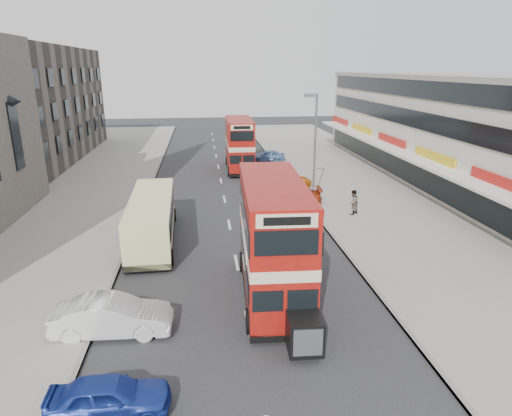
{
  "coord_description": "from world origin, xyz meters",
  "views": [
    {
      "loc": [
        -1.59,
        -13.69,
        9.9
      ],
      "look_at": [
        0.91,
        6.89,
        3.35
      ],
      "focal_mm": 31.37,
      "sensor_mm": 36.0,
      "label": 1
    }
  ],
  "objects_px": {
    "bus_second": "(239,144)",
    "car_left_near": "(109,397)",
    "street_lamp": "(314,141)",
    "car_right_a": "(290,196)",
    "coach": "(152,218)",
    "bus_main": "(273,240)",
    "car_right_b": "(288,182)",
    "car_right_c": "(267,156)",
    "car_left_front": "(112,316)",
    "cyclist": "(291,192)",
    "pedestrian_near": "(353,202)"
  },
  "relations": [
    {
      "from": "street_lamp",
      "to": "car_right_b",
      "type": "height_order",
      "value": "street_lamp"
    },
    {
      "from": "car_left_near",
      "to": "cyclist",
      "type": "distance_m",
      "value": 23.02
    },
    {
      "from": "car_left_front",
      "to": "car_right_b",
      "type": "distance_m",
      "value": 23.36
    },
    {
      "from": "street_lamp",
      "to": "car_left_near",
      "type": "bearing_deg",
      "value": -118.63
    },
    {
      "from": "car_right_b",
      "to": "car_right_c",
      "type": "xyz_separation_m",
      "value": [
        -0.1,
        11.39,
        0.11
      ]
    },
    {
      "from": "car_right_b",
      "to": "car_right_c",
      "type": "distance_m",
      "value": 11.39
    },
    {
      "from": "street_lamp",
      "to": "car_right_a",
      "type": "xyz_separation_m",
      "value": [
        -1.67,
        0.0,
        -4.12
      ]
    },
    {
      "from": "coach",
      "to": "street_lamp",
      "type": "bearing_deg",
      "value": 27.54
    },
    {
      "from": "car_right_c",
      "to": "cyclist",
      "type": "xyz_separation_m",
      "value": [
        -0.48,
        -15.51,
        0.13
      ]
    },
    {
      "from": "bus_main",
      "to": "car_right_b",
      "type": "relative_size",
      "value": 2.45
    },
    {
      "from": "car_right_b",
      "to": "coach",
      "type": "bearing_deg",
      "value": -50.04
    },
    {
      "from": "coach",
      "to": "pedestrian_near",
      "type": "xyz_separation_m",
      "value": [
        13.27,
        3.07,
        -0.45
      ]
    },
    {
      "from": "car_left_near",
      "to": "car_right_c",
      "type": "xyz_separation_m",
      "value": [
        10.06,
        36.44,
        0.03
      ]
    },
    {
      "from": "bus_second",
      "to": "pedestrian_near",
      "type": "distance_m",
      "value": 16.91
    },
    {
      "from": "bus_second",
      "to": "car_right_a",
      "type": "distance_m",
      "value": 12.75
    },
    {
      "from": "coach",
      "to": "car_left_front",
      "type": "height_order",
      "value": "coach"
    },
    {
      "from": "car_left_near",
      "to": "pedestrian_near",
      "type": "distance_m",
      "value": 21.62
    },
    {
      "from": "coach",
      "to": "car_right_a",
      "type": "xyz_separation_m",
      "value": [
        9.52,
        6.31,
        -0.8
      ]
    },
    {
      "from": "coach",
      "to": "car_left_front",
      "type": "distance_m",
      "value": 9.74
    },
    {
      "from": "coach",
      "to": "pedestrian_near",
      "type": "relative_size",
      "value": 5.44
    },
    {
      "from": "street_lamp",
      "to": "pedestrian_near",
      "type": "distance_m",
      "value": 5.38
    },
    {
      "from": "bus_main",
      "to": "car_left_near",
      "type": "xyz_separation_m",
      "value": [
        -5.95,
        -6.66,
        -2.08
      ]
    },
    {
      "from": "car_left_near",
      "to": "car_right_b",
      "type": "relative_size",
      "value": 0.94
    },
    {
      "from": "car_right_a",
      "to": "car_left_front",
      "type": "bearing_deg",
      "value": -26.86
    },
    {
      "from": "street_lamp",
      "to": "bus_second",
      "type": "distance_m",
      "value": 13.26
    },
    {
      "from": "bus_second",
      "to": "car_left_near",
      "type": "relative_size",
      "value": 2.48
    },
    {
      "from": "coach",
      "to": "car_left_near",
      "type": "bearing_deg",
      "value": -91.56
    },
    {
      "from": "bus_main",
      "to": "car_right_a",
      "type": "relative_size",
      "value": 2.04
    },
    {
      "from": "car_left_near",
      "to": "cyclist",
      "type": "xyz_separation_m",
      "value": [
        9.58,
        20.93,
        0.16
      ]
    },
    {
      "from": "bus_second",
      "to": "car_left_near",
      "type": "distance_m",
      "value": 33.4
    },
    {
      "from": "bus_second",
      "to": "coach",
      "type": "relative_size",
      "value": 0.94
    },
    {
      "from": "street_lamp",
      "to": "car_right_b",
      "type": "relative_size",
      "value": 2.11
    },
    {
      "from": "street_lamp",
      "to": "coach",
      "type": "xyz_separation_m",
      "value": [
        -11.19,
        -6.31,
        -3.31
      ]
    },
    {
      "from": "bus_main",
      "to": "cyclist",
      "type": "bearing_deg",
      "value": -101.75
    },
    {
      "from": "coach",
      "to": "pedestrian_near",
      "type": "height_order",
      "value": "coach"
    },
    {
      "from": "car_left_near",
      "to": "bus_main",
      "type": "bearing_deg",
      "value": -42.42
    },
    {
      "from": "car_right_c",
      "to": "car_left_near",
      "type": "bearing_deg",
      "value": -10.76
    },
    {
      "from": "coach",
      "to": "car_left_front",
      "type": "xyz_separation_m",
      "value": [
        -0.59,
        -9.69,
        -0.73
      ]
    },
    {
      "from": "car_left_front",
      "to": "car_right_b",
      "type": "xyz_separation_m",
      "value": [
        10.83,
        20.7,
        -0.21
      ]
    },
    {
      "from": "bus_second",
      "to": "car_left_near",
      "type": "height_order",
      "value": "bus_second"
    },
    {
      "from": "bus_main",
      "to": "coach",
      "type": "distance_m",
      "value": 9.61
    },
    {
      "from": "car_left_near",
      "to": "car_right_c",
      "type": "distance_m",
      "value": 37.81
    },
    {
      "from": "bus_main",
      "to": "cyclist",
      "type": "height_order",
      "value": "bus_main"
    },
    {
      "from": "car_right_a",
      "to": "car_right_c",
      "type": "height_order",
      "value": "car_right_a"
    },
    {
      "from": "car_left_near",
      "to": "bus_second",
      "type": "bearing_deg",
      "value": -12.22
    },
    {
      "from": "bus_main",
      "to": "pedestrian_near",
      "type": "bearing_deg",
      "value": -122.16
    },
    {
      "from": "coach",
      "to": "car_right_c",
      "type": "bearing_deg",
      "value": 63.77
    },
    {
      "from": "car_left_near",
      "to": "car_right_b",
      "type": "bearing_deg",
      "value": -22.73
    },
    {
      "from": "street_lamp",
      "to": "car_right_a",
      "type": "distance_m",
      "value": 4.44
    },
    {
      "from": "car_right_c",
      "to": "pedestrian_near",
      "type": "height_order",
      "value": "pedestrian_near"
    }
  ]
}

